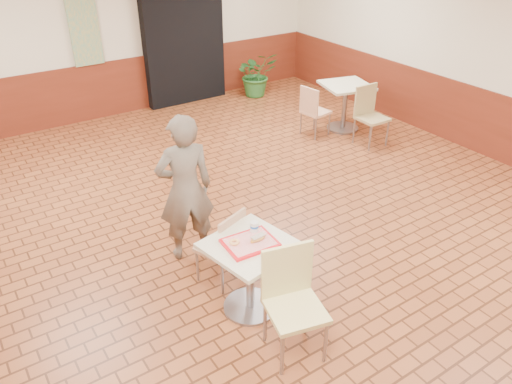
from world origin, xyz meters
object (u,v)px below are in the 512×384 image
chair_main_front (292,296)px  potted_plant (256,74)px  customer (185,189)px  long_john_donut (258,238)px  second_table (345,99)px  chair_main_back (225,244)px  chair_second_left (313,109)px  chair_second_front (369,112)px  ring_donut (234,242)px  serving_tray (250,243)px  paper_cup (254,227)px  main_table (250,266)px

chair_main_front → potted_plant: bearing=72.5°
customer → long_john_donut: size_ratio=10.22×
chair_main_front → second_table: 5.11m
chair_main_back → chair_second_left: bearing=-161.5°
second_table → chair_second_front: (-0.07, -0.65, -0.01)m
long_john_donut → potted_plant: (3.45, 5.19, -0.38)m
ring_donut → second_table: size_ratio=0.12×
chair_main_back → ring_donut: (-0.14, -0.42, 0.34)m
customer → second_table: size_ratio=2.09×
serving_tray → chair_second_left: (3.17, 2.94, -0.31)m
chair_main_back → second_table: 4.49m
paper_cup → chair_second_left: 4.16m
paper_cup → ring_donut: bearing=-166.0°
customer → serving_tray: (0.09, -1.12, -0.05)m
ring_donut → chair_second_front: 4.44m
customer → long_john_donut: customer is taller
chair_main_front → serving_tray: (-0.04, 0.59, 0.22)m
second_table → chair_second_left: bearing=173.4°
chair_main_front → long_john_donut: bearing=100.9°
chair_main_back → chair_second_front: 4.12m
paper_cup → second_table: (3.68, 2.74, -0.31)m
ring_donut → paper_cup: 0.27m
long_john_donut → chair_second_front: (3.66, 2.23, -0.29)m
main_table → long_john_donut: (0.07, -0.02, 0.30)m
chair_second_left → chair_second_front: bearing=-149.8°
chair_main_front → paper_cup: size_ratio=10.26×
main_table → chair_main_back: (0.00, 0.47, -0.04)m
chair_second_left → potted_plant: 2.26m
chair_main_back → serving_tray: bearing=70.0°
chair_main_front → customer: size_ratio=0.60×
customer → long_john_donut: (0.16, -1.14, -0.02)m
paper_cup → chair_main_back: bearing=108.9°
second_table → chair_second_left: (-0.65, 0.08, -0.06)m
main_table → paper_cup: (0.13, 0.12, 0.33)m
main_table → chair_second_front: bearing=30.6°
long_john_donut → paper_cup: size_ratio=1.67×
main_table → chair_second_left: 4.32m
chair_main_front → ring_donut: size_ratio=10.75×
ring_donut → long_john_donut: (0.20, -0.07, 0.01)m
paper_cup → main_table: bearing=-137.2°
chair_main_front → paper_cup: chair_main_front is taller
chair_second_front → chair_main_back: bearing=-154.0°
chair_main_back → long_john_donut: 0.61m
serving_tray → ring_donut: size_ratio=4.93×
chair_main_back → serving_tray: chair_main_back is taller
paper_cup → second_table: bearing=36.7°
customer → main_table: bearing=105.2°
second_table → chair_second_left: size_ratio=0.94×
serving_tray → paper_cup: bearing=42.8°
serving_tray → chair_main_front: bearing=-85.7°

